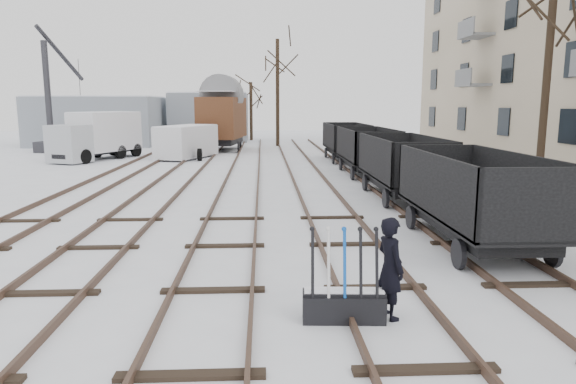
# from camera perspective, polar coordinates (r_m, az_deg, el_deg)

# --- Properties ---
(ground) EXTENTS (120.00, 120.00, 0.00)m
(ground) POSITION_cam_1_polar(r_m,az_deg,el_deg) (9.68, -8.31, -10.93)
(ground) COLOR white
(ground) RESTS_ON ground
(tracks) EXTENTS (13.90, 52.00, 0.16)m
(tracks) POSITION_cam_1_polar(r_m,az_deg,el_deg) (22.95, -5.12, 1.35)
(tracks) COLOR black
(tracks) RESTS_ON ground
(shed_left) EXTENTS (10.00, 8.00, 4.10)m
(shed_left) POSITION_cam_1_polar(r_m,az_deg,el_deg) (47.14, -20.19, 7.48)
(shed_left) COLOR gray
(shed_left) RESTS_ON ground
(shed_right) EXTENTS (7.00, 6.00, 4.50)m
(shed_right) POSITION_cam_1_polar(r_m,az_deg,el_deg) (49.27, -8.66, 8.27)
(shed_right) COLOR gray
(shed_right) RESTS_ON ground
(ground_frame) EXTENTS (1.32, 0.50, 1.49)m
(ground_frame) POSITION_cam_1_polar(r_m,az_deg,el_deg) (8.35, 6.21, -12.22)
(ground_frame) COLOR black
(ground_frame) RESTS_ON ground
(worker) EXTENTS (0.57, 0.70, 1.65)m
(worker) POSITION_cam_1_polar(r_m,az_deg,el_deg) (8.40, 11.28, -8.27)
(worker) COLOR black
(worker) RESTS_ON ground
(freight_wagon_a) EXTENTS (2.20, 5.50, 2.25)m
(freight_wagon_a) POSITION_cam_1_polar(r_m,az_deg,el_deg) (13.16, 19.90, -1.98)
(freight_wagon_a) COLOR black
(freight_wagon_a) RESTS_ON ground
(freight_wagon_b) EXTENTS (2.20, 5.50, 2.25)m
(freight_wagon_b) POSITION_cam_1_polar(r_m,az_deg,el_deg) (19.14, 12.57, 1.86)
(freight_wagon_b) COLOR black
(freight_wagon_b) RESTS_ON ground
(freight_wagon_c) EXTENTS (2.20, 5.50, 2.25)m
(freight_wagon_c) POSITION_cam_1_polar(r_m,az_deg,el_deg) (25.32, 8.76, 3.85)
(freight_wagon_c) COLOR black
(freight_wagon_c) RESTS_ON ground
(freight_wagon_d) EXTENTS (2.20, 5.50, 2.25)m
(freight_wagon_d) POSITION_cam_1_polar(r_m,az_deg,el_deg) (31.59, 6.44, 5.04)
(freight_wagon_d) COLOR black
(freight_wagon_d) RESTS_ON ground
(box_van_wagon) EXTENTS (3.70, 5.99, 4.32)m
(box_van_wagon) POSITION_cam_1_polar(r_m,az_deg,el_deg) (38.71, -7.31, 8.33)
(box_van_wagon) COLOR black
(box_van_wagon) RESTS_ON ground
(lorry) EXTENTS (3.79, 6.77, 2.94)m
(lorry) POSITION_cam_1_polar(r_m,az_deg,el_deg) (33.99, -20.39, 5.94)
(lorry) COLOR black
(lorry) RESTS_ON ground
(panel_van) EXTENTS (3.64, 5.17, 2.09)m
(panel_van) POSITION_cam_1_polar(r_m,az_deg,el_deg) (33.28, -11.19, 5.55)
(panel_van) COLOR silver
(panel_van) RESTS_ON ground
(crane) EXTENTS (2.15, 5.25, 8.80)m
(crane) POSITION_cam_1_polar(r_m,az_deg,el_deg) (40.79, -24.85, 7.30)
(crane) COLOR #29292E
(crane) RESTS_ON ground
(tree_near) EXTENTS (0.30, 0.30, 8.63)m
(tree_near) POSITION_cam_1_polar(r_m,az_deg,el_deg) (22.50, 26.80, 11.04)
(tree_near) COLOR black
(tree_near) RESTS_ON ground
(tree_far_left) EXTENTS (0.30, 0.30, 5.48)m
(tree_far_left) POSITION_cam_1_polar(r_m,az_deg,el_deg) (49.56, -4.12, 8.93)
(tree_far_left) COLOR black
(tree_far_left) RESTS_ON ground
(tree_far_right) EXTENTS (0.30, 0.30, 8.60)m
(tree_far_right) POSITION_cam_1_polar(r_m,az_deg,el_deg) (42.69, -1.17, 10.92)
(tree_far_right) COLOR black
(tree_far_right) RESTS_ON ground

